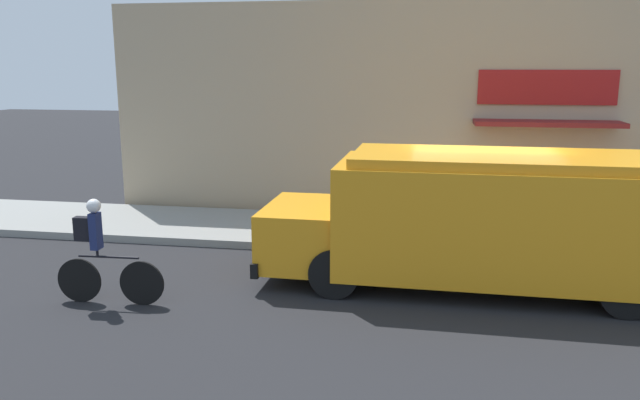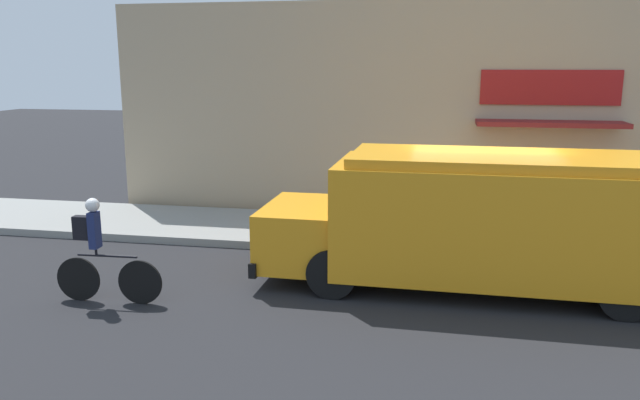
{
  "view_description": "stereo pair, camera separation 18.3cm",
  "coord_description": "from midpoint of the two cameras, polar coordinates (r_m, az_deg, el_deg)",
  "views": [
    {
      "loc": [
        -0.97,
        -11.39,
        3.57
      ],
      "look_at": [
        -2.93,
        -0.2,
        1.1
      ],
      "focal_mm": 35.0,
      "sensor_mm": 36.0,
      "label": 1
    },
    {
      "loc": [
        -0.79,
        -11.36,
        3.57
      ],
      "look_at": [
        -2.93,
        -0.2,
        1.1
      ],
      "focal_mm": 35.0,
      "sensor_mm": 36.0,
      "label": 2
    }
  ],
  "objects": [
    {
      "name": "storefront",
      "position": [
        14.49,
        13.67,
        7.67
      ],
      "size": [
        17.05,
        1.01,
        4.99
      ],
      "color": "tan",
      "rests_on": "ground_plane"
    },
    {
      "name": "sidewalk",
      "position": [
        13.24,
        13.43,
        -3.37
      ],
      "size": [
        28.0,
        2.74,
        0.16
      ],
      "color": "gray",
      "rests_on": "ground_plane"
    },
    {
      "name": "cyclist",
      "position": [
        10.01,
        -19.88,
        -4.67
      ],
      "size": [
        1.69,
        0.21,
        1.63
      ],
      "rotation": [
        0.0,
        0.0,
        0.05
      ],
      "color": "black",
      "rests_on": "ground_plane"
    },
    {
      "name": "school_bus",
      "position": [
        10.35,
        14.99,
        -1.62
      ],
      "size": [
        6.92,
        2.7,
        2.2
      ],
      "rotation": [
        0.0,
        0.0,
        -0.01
      ],
      "color": "orange",
      "rests_on": "ground_plane"
    },
    {
      "name": "ground_plane",
      "position": [
        11.95,
        13.78,
        -5.48
      ],
      "size": [
        70.0,
        70.0,
        0.0
      ],
      "primitive_type": "plane",
      "color": "#232326"
    }
  ]
}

